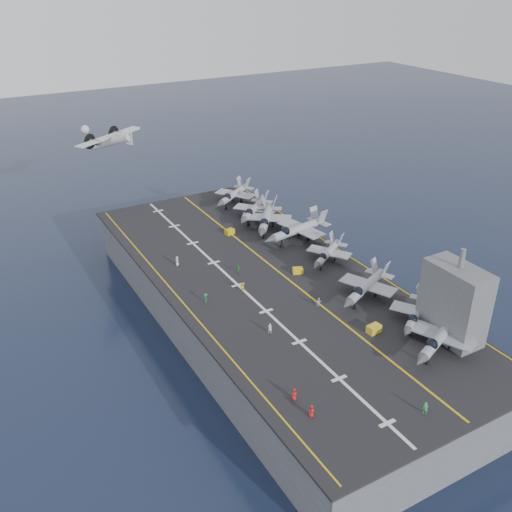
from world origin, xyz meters
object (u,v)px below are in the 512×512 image
island_superstructure (455,294)px  fighter_jet_0 (440,336)px  transport_plane (110,142)px  tow_cart_a (374,329)px

island_superstructure → fighter_jet_0: (-4.21, -2.02, -4.94)m
island_superstructure → transport_plane: transport_plane is taller
island_superstructure → tow_cart_a: size_ratio=6.50×
tow_cart_a → transport_plane: transport_plane is taller
island_superstructure → fighter_jet_0: size_ratio=0.86×
fighter_jet_0 → transport_plane: bearing=105.0°
fighter_jet_0 → tow_cart_a: 10.10m
fighter_jet_0 → tow_cart_a: (-5.28, 8.40, -1.91)m
island_superstructure → transport_plane: 87.50m
island_superstructure → fighter_jet_0: island_superstructure is taller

